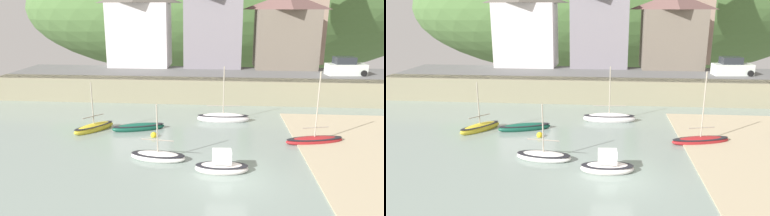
{
  "view_description": "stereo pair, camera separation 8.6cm",
  "coord_description": "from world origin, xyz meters",
  "views": [
    {
      "loc": [
        -0.48,
        -18.45,
        9.25
      ],
      "look_at": [
        -2.63,
        7.73,
        1.91
      ],
      "focal_mm": 33.09,
      "sensor_mm": 36.0,
      "label": 1
    },
    {
      "loc": [
        -0.4,
        -18.44,
        9.25
      ],
      "look_at": [
        -2.63,
        7.73,
        1.91
      ],
      "focal_mm": 33.09,
      "sensor_mm": 36.0,
      "label": 2
    }
  ],
  "objects": [
    {
      "name": "waterfront_building_left",
      "position": [
        -10.52,
        25.2,
        7.15
      ],
      "size": [
        7.61,
        4.66,
        9.34
      ],
      "color": "silver",
      "rests_on": "ground"
    },
    {
      "name": "waterfront_building_centre",
      "position": [
        -1.51,
        25.2,
        7.82
      ],
      "size": [
        7.1,
        4.44,
        10.62
      ],
      "color": "gray",
      "rests_on": "ground"
    },
    {
      "name": "motorboat_with_cabin",
      "position": [
        6.33,
        5.97,
        0.23
      ],
      "size": [
        4.45,
        2.08,
        5.33
      ],
      "rotation": [
        0.0,
        0.0,
        0.24
      ],
      "color": "maroon",
      "rests_on": "ground"
    },
    {
      "name": "parked_car_near_slipway",
      "position": [
        12.95,
        20.7,
        3.2
      ],
      "size": [
        4.23,
        2.04,
        1.95
      ],
      "rotation": [
        0.0,
        0.0,
        0.08
      ],
      "color": "silver",
      "rests_on": "ground"
    },
    {
      "name": "waterfront_building_right",
      "position": [
        7.14,
        25.2,
        6.86
      ],
      "size": [
        7.4,
        5.37,
        8.77
      ],
      "color": "#73685B",
      "rests_on": "ground"
    },
    {
      "name": "quay_seawall",
      "position": [
        0.0,
        17.5,
        1.36
      ],
      "size": [
        48.0,
        9.4,
        2.4
      ],
      "color": "gray",
      "rests_on": "ground"
    },
    {
      "name": "sailboat_white_hull",
      "position": [
        -0.19,
        10.49,
        0.32
      ],
      "size": [
        4.51,
        1.29,
        4.96
      ],
      "rotation": [
        0.0,
        0.0,
        0.05
      ],
      "color": "white",
      "rests_on": "ground"
    },
    {
      "name": "sailboat_nearest_shore",
      "position": [
        -4.35,
        2.15,
        0.23
      ],
      "size": [
        3.7,
        1.67,
        3.82
      ],
      "rotation": [
        0.0,
        0.0,
        -0.11
      ],
      "color": "white",
      "rests_on": "ground"
    },
    {
      "name": "mooring_buoy",
      "position": [
        -5.39,
        6.25,
        0.14
      ],
      "size": [
        0.48,
        0.48,
        0.48
      ],
      "color": "yellow",
      "rests_on": "ground"
    },
    {
      "name": "hillside_backdrop",
      "position": [
        0.25,
        55.2,
        9.37
      ],
      "size": [
        80.0,
        44.0,
        26.76
      ],
      "color": "#496E38",
      "rests_on": "ground"
    },
    {
      "name": "dinghy_open_wooden",
      "position": [
        -0.3,
        0.72,
        0.36
      ],
      "size": [
        3.21,
        1.37,
        1.51
      ],
      "rotation": [
        0.0,
        0.0,
        0.05
      ],
      "color": "white",
      "rests_on": "ground"
    },
    {
      "name": "sailboat_blue_trim",
      "position": [
        -6.9,
        7.74,
        0.22
      ],
      "size": [
        4.25,
        2.26,
        0.72
      ],
      "rotation": [
        0.0,
        0.0,
        0.32
      ],
      "color": "#144F3D",
      "rests_on": "ground"
    },
    {
      "name": "fishing_boat_green",
      "position": [
        -10.35,
        7.27,
        0.26
      ],
      "size": [
        2.94,
        3.31,
        4.1
      ],
      "rotation": [
        0.0,
        0.0,
        0.89
      ],
      "color": "gold",
      "rests_on": "ground"
    }
  ]
}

